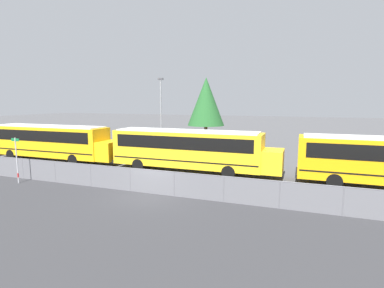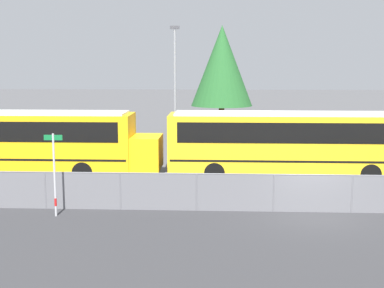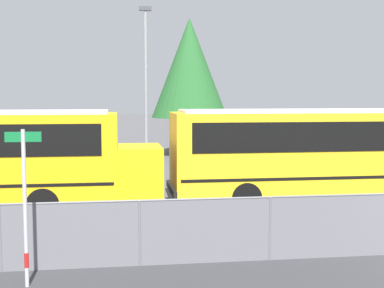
% 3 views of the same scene
% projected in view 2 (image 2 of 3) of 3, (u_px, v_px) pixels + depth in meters
% --- Properties ---
extents(ground_plane, '(200.00, 200.00, 0.00)m').
position_uv_depth(ground_plane, '(312.00, 212.00, 20.92)').
color(ground_plane, '#4C4C4F').
extents(road_strip, '(145.78, 12.00, 0.01)m').
position_uv_depth(road_strip, '(349.00, 271.00, 14.99)').
color(road_strip, '#333335').
rests_on(road_strip, ground_plane).
extents(fence, '(111.85, 0.07, 1.52)m').
position_uv_depth(fence, '(313.00, 193.00, 20.80)').
color(fence, '#9EA0A5').
rests_on(fence, ground_plane).
extents(school_bus_2, '(13.63, 2.56, 3.36)m').
position_uv_depth(school_bus_2, '(21.00, 138.00, 27.22)').
color(school_bus_2, yellow).
rests_on(school_bus_2, ground_plane).
extents(school_bus_3, '(13.63, 2.56, 3.36)m').
position_uv_depth(school_bus_3, '(296.00, 140.00, 26.70)').
color(school_bus_3, yellow).
rests_on(school_bus_3, ground_plane).
extents(street_sign, '(0.70, 0.09, 3.18)m').
position_uv_depth(street_sign, '(54.00, 173.00, 20.14)').
color(street_sign, '#B7B7BC').
rests_on(street_sign, ground_plane).
extents(light_pole, '(0.60, 0.24, 8.20)m').
position_uv_depth(light_pole, '(175.00, 83.00, 35.33)').
color(light_pole, gray).
rests_on(light_pole, ground_plane).
extents(tree_1, '(4.84, 4.84, 8.74)m').
position_uv_depth(tree_1, '(222.00, 66.00, 41.94)').
color(tree_1, '#51381E').
rests_on(tree_1, ground_plane).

